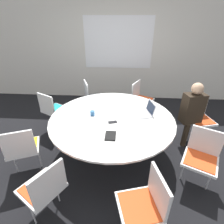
% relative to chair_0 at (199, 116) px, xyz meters
% --- Properties ---
extents(ground_plane, '(16.00, 16.00, 0.00)m').
position_rel_chair_0_xyz_m(ground_plane, '(-1.64, -0.50, -0.53)').
color(ground_plane, black).
extents(wall_back, '(8.00, 0.07, 2.70)m').
position_rel_chair_0_xyz_m(wall_back, '(-1.64, 1.96, 0.83)').
color(wall_back, silver).
rests_on(wall_back, ground_plane).
extents(conference_table, '(2.05, 2.05, 0.73)m').
position_rel_chair_0_xyz_m(conference_table, '(-1.64, -0.50, 0.11)').
color(conference_table, '#B7B7BC').
rests_on(conference_table, ground_plane).
extents(chair_0, '(0.53, 0.52, 0.87)m').
position_rel_chair_0_xyz_m(chair_0, '(0.00, 0.00, 0.00)').
color(chair_0, white).
rests_on(chair_0, ground_plane).
extents(chair_1, '(0.57, 0.58, 0.87)m').
position_rel_chair_0_xyz_m(chair_1, '(-1.06, 0.79, 0.00)').
color(chair_1, white).
rests_on(chair_1, ground_plane).
extents(chair_2, '(0.55, 0.56, 0.87)m').
position_rel_chair_0_xyz_m(chair_2, '(-2.20, 0.79, 0.00)').
color(chair_2, white).
rests_on(chair_2, ground_plane).
extents(chair_3, '(0.59, 0.58, 0.87)m').
position_rel_chair_0_xyz_m(chair_3, '(-2.91, 0.11, 0.00)').
color(chair_3, white).
rests_on(chair_3, ground_plane).
extents(chair_4, '(0.57, 0.56, 0.87)m').
position_rel_chair_0_xyz_m(chair_4, '(-2.92, -1.10, 0.00)').
color(chair_4, white).
rests_on(chair_4, ground_plane).
extents(chair_5, '(0.59, 0.59, 0.87)m').
position_rel_chair_0_xyz_m(chair_5, '(-2.32, -1.74, 0.00)').
color(chair_5, white).
rests_on(chair_5, ground_plane).
extents(chair_6, '(0.52, 0.53, 0.87)m').
position_rel_chair_0_xyz_m(chair_6, '(-1.20, -1.85, 0.00)').
color(chair_6, white).
rests_on(chair_6, ground_plane).
extents(chair_7, '(0.58, 0.57, 0.87)m').
position_rel_chair_0_xyz_m(chair_7, '(-0.35, -1.09, 0.00)').
color(chair_7, white).
rests_on(chair_7, ground_plane).
extents(person_0, '(0.40, 0.32, 1.22)m').
position_rel_chair_0_xyz_m(person_0, '(-0.21, -0.14, 0.19)').
color(person_0, '#2D2319').
rests_on(person_0, ground_plane).
extents(laptop, '(0.32, 0.36, 0.21)m').
position_rel_chair_0_xyz_m(laptop, '(-1.05, -0.35, 0.25)').
color(laptop, silver).
rests_on(laptop, conference_table).
extents(spiral_notebook, '(0.15, 0.21, 0.02)m').
position_rel_chair_0_xyz_m(spiral_notebook, '(-1.62, -1.02, 0.21)').
color(spiral_notebook, black).
rests_on(spiral_notebook, conference_table).
extents(coffee_cup, '(0.07, 0.07, 0.08)m').
position_rel_chair_0_xyz_m(coffee_cup, '(-1.97, -0.45, 0.24)').
color(coffee_cup, '#33669E').
rests_on(coffee_cup, conference_table).
extents(cell_phone, '(0.15, 0.10, 0.01)m').
position_rel_chair_0_xyz_m(cell_phone, '(-1.62, -0.66, 0.20)').
color(cell_phone, black).
rests_on(cell_phone, conference_table).
extents(handbag, '(0.36, 0.16, 0.28)m').
position_rel_chair_0_xyz_m(handbag, '(-2.79, 0.58, -0.39)').
color(handbag, '#661E56').
rests_on(handbag, ground_plane).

